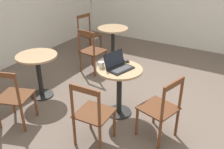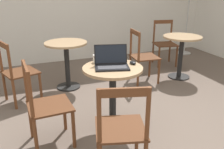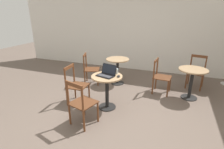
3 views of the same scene
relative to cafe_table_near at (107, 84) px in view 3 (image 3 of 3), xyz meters
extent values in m
plane|color=#66564C|center=(0.14, -0.37, -0.55)|extent=(16.00, 16.00, 0.00)
cube|color=white|center=(0.14, 2.86, 0.80)|extent=(9.40, 0.06, 2.70)
cylinder|color=black|center=(0.00, 0.00, -0.54)|extent=(0.37, 0.37, 0.02)
cylinder|color=black|center=(0.00, 0.00, -0.18)|extent=(0.08, 0.08, 0.69)
cylinder|color=tan|center=(0.00, 0.00, 0.18)|extent=(0.65, 0.65, 0.03)
cylinder|color=black|center=(1.70, 1.10, -0.54)|extent=(0.37, 0.37, 0.02)
cylinder|color=black|center=(1.70, 1.10, -0.18)|extent=(0.08, 0.08, 0.69)
cylinder|color=tan|center=(1.70, 1.10, 0.18)|extent=(0.65, 0.65, 0.03)
cylinder|color=black|center=(-0.23, 1.37, -0.54)|extent=(0.37, 0.37, 0.02)
cylinder|color=black|center=(-0.23, 1.37, -0.18)|extent=(0.08, 0.08, 0.69)
cylinder|color=tan|center=(-0.23, 1.37, 0.18)|extent=(0.65, 0.65, 0.03)
cylinder|color=brown|center=(-0.32, -0.44, -0.34)|extent=(0.04, 0.04, 0.42)
cylinder|color=brown|center=(0.03, -0.55, -0.34)|extent=(0.04, 0.04, 0.42)
cylinder|color=brown|center=(-0.42, -0.80, -0.34)|extent=(0.04, 0.04, 0.42)
cylinder|color=brown|center=(-0.07, -0.90, -0.34)|extent=(0.04, 0.04, 0.42)
cube|color=#562F1A|center=(-0.19, -0.67, -0.12)|extent=(0.52, 0.52, 0.02)
cylinder|color=brown|center=(-0.42, -0.80, 0.11)|extent=(0.04, 0.04, 0.44)
cylinder|color=brown|center=(-0.07, -0.90, 0.11)|extent=(0.04, 0.04, 0.44)
cube|color=brown|center=(-0.25, -0.85, 0.30)|extent=(0.39, 0.13, 0.07)
cylinder|color=brown|center=(-0.52, 0.16, -0.34)|extent=(0.04, 0.04, 0.42)
cylinder|color=brown|center=(-0.50, -0.21, -0.34)|extent=(0.04, 0.04, 0.42)
cylinder|color=brown|center=(-0.88, 0.14, -0.34)|extent=(0.04, 0.04, 0.42)
cylinder|color=brown|center=(-0.87, -0.23, -0.34)|extent=(0.04, 0.04, 0.42)
cube|color=#562F1A|center=(-0.69, -0.03, -0.12)|extent=(0.44, 0.44, 0.02)
cylinder|color=brown|center=(-0.88, 0.14, 0.11)|extent=(0.04, 0.04, 0.44)
cylinder|color=brown|center=(-0.87, -0.23, 0.11)|extent=(0.04, 0.04, 0.44)
cube|color=brown|center=(-0.88, -0.04, 0.30)|extent=(0.04, 0.40, 0.07)
cylinder|color=brown|center=(1.99, 1.61, -0.34)|extent=(0.04, 0.04, 0.42)
cylinder|color=brown|center=(1.63, 1.68, -0.34)|extent=(0.04, 0.04, 0.42)
cylinder|color=brown|center=(2.07, 1.97, -0.34)|extent=(0.04, 0.04, 0.42)
cylinder|color=brown|center=(1.71, 2.04, -0.34)|extent=(0.04, 0.04, 0.42)
cube|color=#562F1A|center=(1.85, 1.82, -0.12)|extent=(0.49, 0.49, 0.02)
cylinder|color=brown|center=(2.07, 1.97, 0.11)|extent=(0.04, 0.04, 0.44)
cylinder|color=brown|center=(1.71, 2.04, 0.11)|extent=(0.04, 0.04, 0.44)
cube|color=brown|center=(1.89, 2.00, 0.30)|extent=(0.39, 0.10, 0.07)
cylinder|color=brown|center=(1.23, 1.33, -0.34)|extent=(0.04, 0.04, 0.42)
cylinder|color=brown|center=(1.20, 0.97, -0.34)|extent=(0.04, 0.04, 0.42)
cylinder|color=brown|center=(0.87, 1.37, -0.34)|extent=(0.04, 0.04, 0.42)
cylinder|color=brown|center=(0.83, 1.00, -0.34)|extent=(0.04, 0.04, 0.42)
cube|color=#562F1A|center=(1.03, 1.17, -0.12)|extent=(0.45, 0.45, 0.02)
cylinder|color=brown|center=(0.87, 1.37, 0.11)|extent=(0.04, 0.04, 0.44)
cylinder|color=brown|center=(0.83, 1.00, 0.11)|extent=(0.04, 0.04, 0.44)
cube|color=brown|center=(0.85, 1.18, 0.30)|extent=(0.06, 0.40, 0.07)
cylinder|color=brown|center=(-0.81, 1.35, -0.34)|extent=(0.04, 0.04, 0.42)
cylinder|color=brown|center=(-0.69, 1.01, -0.34)|extent=(0.04, 0.04, 0.42)
cylinder|color=brown|center=(-1.15, 1.23, -0.34)|extent=(0.04, 0.04, 0.42)
cylinder|color=brown|center=(-1.03, 0.89, -0.34)|extent=(0.04, 0.04, 0.42)
cube|color=#562F1A|center=(-0.92, 1.12, -0.12)|extent=(0.53, 0.53, 0.02)
cylinder|color=brown|center=(-1.15, 1.23, 0.11)|extent=(0.04, 0.04, 0.44)
cylinder|color=brown|center=(-1.03, 0.89, 0.11)|extent=(0.04, 0.04, 0.44)
cube|color=brown|center=(-1.09, 1.06, 0.30)|extent=(0.15, 0.38, 0.07)
cube|color=black|center=(-0.02, -0.03, 0.20)|extent=(0.40, 0.29, 0.02)
cube|color=#38383D|center=(-0.03, -0.05, 0.21)|extent=(0.32, 0.19, 0.00)
cube|color=black|center=(0.01, 0.10, 0.31)|extent=(0.36, 0.15, 0.20)
cube|color=black|center=(0.01, 0.09, 0.31)|extent=(0.33, 0.14, 0.18)
ellipsoid|color=black|center=(0.25, 0.02, 0.21)|extent=(0.06, 0.10, 0.03)
cylinder|color=silver|center=(-0.10, 0.24, 0.24)|extent=(0.08, 0.08, 0.09)
torus|color=silver|center=(-0.05, 0.24, 0.24)|extent=(0.05, 0.01, 0.05)
cylinder|color=silver|center=(0.14, 0.21, 0.25)|extent=(0.07, 0.07, 0.11)
camera|label=1|loc=(-2.75, -1.50, 1.67)|focal=40.00mm
camera|label=2|loc=(-0.92, -2.34, 1.04)|focal=40.00mm
camera|label=3|loc=(1.27, -3.12, 1.45)|focal=28.00mm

